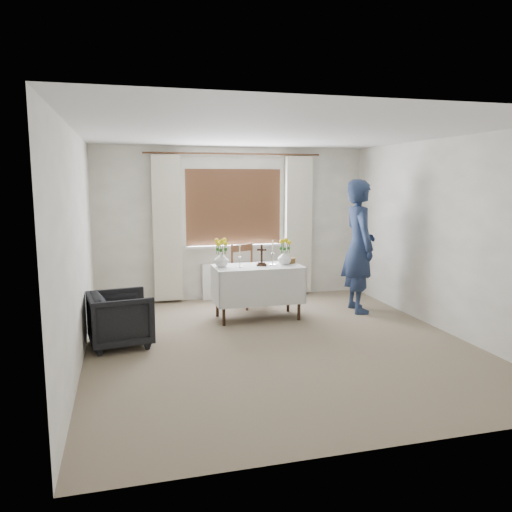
{
  "coord_description": "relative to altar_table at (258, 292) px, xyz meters",
  "views": [
    {
      "loc": [
        -1.76,
        -5.57,
        1.96
      ],
      "look_at": [
        -0.03,
        0.93,
        0.94
      ],
      "focal_mm": 35.0,
      "sensor_mm": 36.0,
      "label": 1
    }
  ],
  "objects": [
    {
      "name": "flower_vase_right",
      "position": [
        0.4,
        0.01,
        0.48
      ],
      "size": [
        0.23,
        0.23,
        0.2
      ],
      "primitive_type": "imported",
      "rotation": [
        0.0,
        0.0,
        0.21
      ],
      "color": "silver",
      "rests_on": "altar_table"
    },
    {
      "name": "wicker_basket",
      "position": [
        0.51,
        0.14,
        0.42
      ],
      "size": [
        0.26,
        0.26,
        0.08
      ],
      "primitive_type": "cylinder",
      "rotation": [
        0.0,
        0.0,
        -0.32
      ],
      "color": "brown",
      "rests_on": "altar_table"
    },
    {
      "name": "armchair",
      "position": [
        -1.89,
        -0.72,
        -0.06
      ],
      "size": [
        0.81,
        0.79,
        0.65
      ],
      "primitive_type": "imported",
      "rotation": [
        0.0,
        0.0,
        1.72
      ],
      "color": "black",
      "rests_on": "ground"
    },
    {
      "name": "ground",
      "position": [
        -0.04,
        -1.13,
        -0.38
      ],
      "size": [
        5.0,
        5.0,
        0.0
      ],
      "primitive_type": "plane",
      "color": "gray",
      "rests_on": "ground"
    },
    {
      "name": "flower_vase_left",
      "position": [
        -0.51,
        0.06,
        0.49
      ],
      "size": [
        0.24,
        0.24,
        0.21
      ],
      "primitive_type": "imported",
      "rotation": [
        0.0,
        0.0,
        0.23
      ],
      "color": "silver",
      "rests_on": "altar_table"
    },
    {
      "name": "radiator",
      "position": [
        -0.04,
        1.29,
        -0.08
      ],
      "size": [
        1.1,
        0.1,
        0.6
      ],
      "primitive_type": "cube",
      "color": "white",
      "rests_on": "ground"
    },
    {
      "name": "wooden_cross",
      "position": [
        0.06,
        0.01,
        0.53
      ],
      "size": [
        0.17,
        0.14,
        0.3
      ],
      "primitive_type": null,
      "rotation": [
        0.0,
        0.0,
        -0.3
      ],
      "color": "black",
      "rests_on": "altar_table"
    },
    {
      "name": "candlestick_right",
      "position": [
        0.23,
        0.01,
        0.56
      ],
      "size": [
        0.12,
        0.12,
        0.35
      ],
      "primitive_type": null,
      "rotation": [
        0.0,
        0.0,
        -0.25
      ],
      "color": "silver",
      "rests_on": "altar_table"
    },
    {
      "name": "candlestick_left",
      "position": [
        -0.27,
        -0.03,
        0.53
      ],
      "size": [
        0.11,
        0.11,
        0.3
      ],
      "primitive_type": null,
      "rotation": [
        0.0,
        0.0,
        0.26
      ],
      "color": "silver",
      "rests_on": "altar_table"
    },
    {
      "name": "altar_table",
      "position": [
        0.0,
        0.0,
        0.0
      ],
      "size": [
        1.24,
        0.64,
        0.76
      ],
      "primitive_type": "cube",
      "color": "white",
      "rests_on": "ground"
    },
    {
      "name": "wooden_chair",
      "position": [
        0.06,
        0.71,
        0.1
      ],
      "size": [
        0.59,
        0.59,
        0.97
      ],
      "primitive_type": null,
      "rotation": [
        0.0,
        0.0,
        0.4
      ],
      "color": "#502D1B",
      "rests_on": "ground"
    },
    {
      "name": "person",
      "position": [
        1.57,
        0.02,
        0.61
      ],
      "size": [
        0.55,
        0.77,
        1.97
      ],
      "primitive_type": "imported",
      "rotation": [
        0.0,
        0.0,
        1.47
      ],
      "color": "#222B4F",
      "rests_on": "ground"
    }
  ]
}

